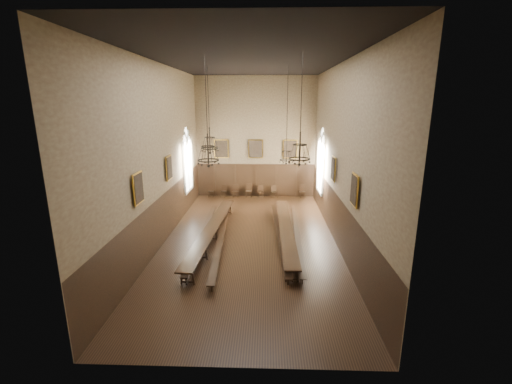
{
  "coord_description": "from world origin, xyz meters",
  "views": [
    {
      "loc": [
        0.87,
        -16.87,
        7.08
      ],
      "look_at": [
        0.27,
        1.5,
        2.27
      ],
      "focal_mm": 24.0,
      "sensor_mm": 36.0,
      "label": 1
    }
  ],
  "objects_px": {
    "bench_left_outer": "(203,235)",
    "chandelier_back_right": "(286,153)",
    "chair_7": "(302,194)",
    "chandelier_front_right": "(300,152)",
    "bench_right_outer": "(297,237)",
    "table_left": "(212,234)",
    "chair_0": "(211,193)",
    "chair_4": "(261,194)",
    "chandelier_back_left": "(210,143)",
    "bench_right_inner": "(279,235)",
    "chair_2": "(236,194)",
    "chair_1": "(224,193)",
    "chair_3": "(249,193)",
    "chandelier_front_left": "(208,154)",
    "table_right": "(286,234)",
    "bench_left_inner": "(221,236)",
    "chair_5": "(274,194)"
  },
  "relations": [
    {
      "from": "bench_left_outer",
      "to": "chandelier_back_right",
      "type": "bearing_deg",
      "value": 25.38
    },
    {
      "from": "bench_right_outer",
      "to": "chair_5",
      "type": "distance_m",
      "value": 8.64
    },
    {
      "from": "table_left",
      "to": "chandelier_front_left",
      "type": "bearing_deg",
      "value": -81.9
    },
    {
      "from": "chandelier_front_right",
      "to": "chair_2",
      "type": "bearing_deg",
      "value": 108.19
    },
    {
      "from": "chair_4",
      "to": "chandelier_back_right",
      "type": "relative_size",
      "value": 0.18
    },
    {
      "from": "chandelier_front_right",
      "to": "bench_right_outer",
      "type": "bearing_deg",
      "value": 84.45
    },
    {
      "from": "chair_7",
      "to": "chandelier_front_right",
      "type": "xyz_separation_m",
      "value": [
        -1.4,
        -11.47,
        4.82
      ]
    },
    {
      "from": "table_left",
      "to": "chandelier_front_right",
      "type": "height_order",
      "value": "chandelier_front_right"
    },
    {
      "from": "bench_left_outer",
      "to": "chandelier_front_right",
      "type": "bearing_deg",
      "value": -31.03
    },
    {
      "from": "chair_5",
      "to": "chandelier_back_right",
      "type": "height_order",
      "value": "chandelier_back_right"
    },
    {
      "from": "chandelier_front_right",
      "to": "chair_0",
      "type": "bearing_deg",
      "value": 116.32
    },
    {
      "from": "chandelier_back_left",
      "to": "bench_left_inner",
      "type": "bearing_deg",
      "value": -70.61
    },
    {
      "from": "chair_0",
      "to": "chair_7",
      "type": "relative_size",
      "value": 0.93
    },
    {
      "from": "table_right",
      "to": "chair_5",
      "type": "xyz_separation_m",
      "value": [
        -0.44,
        8.39,
        -0.09
      ]
    },
    {
      "from": "chair_1",
      "to": "bench_left_inner",
      "type": "bearing_deg",
      "value": -67.27
    },
    {
      "from": "table_left",
      "to": "chair_7",
      "type": "xyz_separation_m",
      "value": [
        5.61,
        8.7,
        -0.1
      ]
    },
    {
      "from": "table_left",
      "to": "chair_1",
      "type": "relative_size",
      "value": 10.71
    },
    {
      "from": "bench_right_inner",
      "to": "bench_right_outer",
      "type": "distance_m",
      "value": 0.96
    },
    {
      "from": "bench_left_inner",
      "to": "bench_right_inner",
      "type": "bearing_deg",
      "value": 6.39
    },
    {
      "from": "chair_7",
      "to": "chair_1",
      "type": "bearing_deg",
      "value": 171.71
    },
    {
      "from": "chair_1",
      "to": "chair_4",
      "type": "height_order",
      "value": "chair_1"
    },
    {
      "from": "chair_4",
      "to": "chandelier_back_left",
      "type": "relative_size",
      "value": 0.2
    },
    {
      "from": "chair_2",
      "to": "chair_7",
      "type": "height_order",
      "value": "chair_2"
    },
    {
      "from": "table_right",
      "to": "chandelier_front_left",
      "type": "distance_m",
      "value": 6.16
    },
    {
      "from": "bench_right_outer",
      "to": "chandelier_back_right",
      "type": "relative_size",
      "value": 1.83
    },
    {
      "from": "table_left",
      "to": "bench_right_inner",
      "type": "xyz_separation_m",
      "value": [
        3.54,
        0.22,
        -0.1
      ]
    },
    {
      "from": "table_right",
      "to": "chandelier_back_left",
      "type": "distance_m",
      "value": 6.54
    },
    {
      "from": "table_left",
      "to": "chair_5",
      "type": "bearing_deg",
      "value": 68.08
    },
    {
      "from": "chair_5",
      "to": "chandelier_front_left",
      "type": "height_order",
      "value": "chandelier_front_left"
    },
    {
      "from": "chair_0",
      "to": "chair_2",
      "type": "xyz_separation_m",
      "value": [
        1.91,
        -0.05,
        0.02
      ]
    },
    {
      "from": "chair_3",
      "to": "chandelier_back_left",
      "type": "distance_m",
      "value": 8.01
    },
    {
      "from": "bench_left_inner",
      "to": "chair_2",
      "type": "relative_size",
      "value": 10.81
    },
    {
      "from": "table_right",
      "to": "chair_0",
      "type": "bearing_deg",
      "value": 122.19
    },
    {
      "from": "bench_left_outer",
      "to": "chair_4",
      "type": "relative_size",
      "value": 10.41
    },
    {
      "from": "chair_1",
      "to": "chair_3",
      "type": "distance_m",
      "value": 1.96
    },
    {
      "from": "chair_1",
      "to": "chandelier_back_left",
      "type": "xyz_separation_m",
      "value": [
        0.13,
        -6.33,
        4.59
      ]
    },
    {
      "from": "bench_left_outer",
      "to": "chandelier_back_right",
      "type": "relative_size",
      "value": 1.89
    },
    {
      "from": "bench_right_outer",
      "to": "table_left",
      "type": "bearing_deg",
      "value": 179.88
    },
    {
      "from": "chair_3",
      "to": "chandelier_front_left",
      "type": "bearing_deg",
      "value": -93.32
    },
    {
      "from": "table_left",
      "to": "chair_3",
      "type": "distance_m",
      "value": 8.77
    },
    {
      "from": "bench_right_outer",
      "to": "chandelier_back_left",
      "type": "xyz_separation_m",
      "value": [
        -4.81,
        2.32,
        4.61
      ]
    },
    {
      "from": "chair_0",
      "to": "chandelier_back_left",
      "type": "bearing_deg",
      "value": -81.91
    },
    {
      "from": "table_left",
      "to": "chandelier_back_right",
      "type": "distance_m",
      "value": 6.01
    },
    {
      "from": "bench_left_outer",
      "to": "bench_right_inner",
      "type": "xyz_separation_m",
      "value": [
        4.03,
        0.16,
        0.01
      ]
    },
    {
      "from": "bench_right_inner",
      "to": "chair_2",
      "type": "relative_size",
      "value": 10.23
    },
    {
      "from": "chair_2",
      "to": "chandelier_back_right",
      "type": "xyz_separation_m",
      "value": [
        3.47,
        -6.45,
        4.09
      ]
    },
    {
      "from": "chair_7",
      "to": "chandelier_front_right",
      "type": "relative_size",
      "value": 0.23
    },
    {
      "from": "table_right",
      "to": "chair_2",
      "type": "bearing_deg",
      "value": 112.1
    },
    {
      "from": "bench_right_outer",
      "to": "chair_4",
      "type": "relative_size",
      "value": 10.07
    },
    {
      "from": "table_right",
      "to": "chair_3",
      "type": "bearing_deg",
      "value": 105.88
    }
  ]
}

